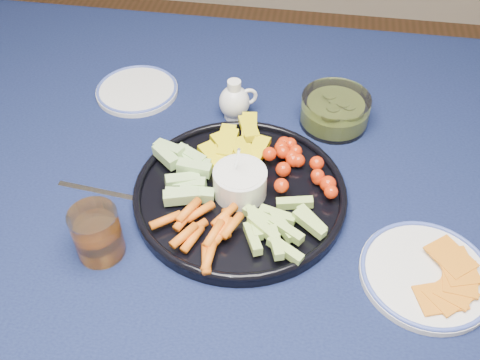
# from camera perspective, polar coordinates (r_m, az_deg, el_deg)

# --- Properties ---
(dining_table) EXTENTS (1.67, 1.07, 0.75)m
(dining_table) POSITION_cam_1_polar(r_m,az_deg,el_deg) (1.06, -0.13, -1.87)
(dining_table) COLOR #492618
(dining_table) RESTS_ON ground
(crudite_platter) EXTENTS (0.37, 0.37, 0.12)m
(crudite_platter) POSITION_cam_1_polar(r_m,az_deg,el_deg) (0.92, -0.17, -1.10)
(crudite_platter) COLOR black
(crudite_platter) RESTS_ON dining_table
(creamer_pitcher) EXTENTS (0.08, 0.06, 0.09)m
(creamer_pitcher) POSITION_cam_1_polar(r_m,az_deg,el_deg) (1.08, -0.56, 8.37)
(creamer_pitcher) COLOR white
(creamer_pitcher) RESTS_ON dining_table
(pickle_bowl) EXTENTS (0.14, 0.14, 0.06)m
(pickle_bowl) POSITION_cam_1_polar(r_m,az_deg,el_deg) (1.09, 10.06, 7.20)
(pickle_bowl) COLOR silver
(pickle_bowl) RESTS_ON dining_table
(cheese_plate) EXTENTS (0.20, 0.20, 0.02)m
(cheese_plate) POSITION_cam_1_polar(r_m,az_deg,el_deg) (0.88, 19.30, -9.33)
(cheese_plate) COLOR silver
(cheese_plate) RESTS_ON dining_table
(juice_tumbler) EXTENTS (0.08, 0.08, 0.09)m
(juice_tumbler) POSITION_cam_1_polar(r_m,az_deg,el_deg) (0.86, -14.92, -5.76)
(juice_tumbler) COLOR silver
(juice_tumbler) RESTS_ON dining_table
(fork_left) EXTENTS (0.19, 0.04, 0.00)m
(fork_left) POSITION_cam_1_polar(r_m,az_deg,el_deg) (0.97, -13.17, -1.60)
(fork_left) COLOR white
(fork_left) RESTS_ON dining_table
(fork_right) EXTENTS (0.15, 0.05, 0.00)m
(fork_right) POSITION_cam_1_polar(r_m,az_deg,el_deg) (0.87, 19.65, -10.73)
(fork_right) COLOR white
(fork_right) RESTS_ON dining_table
(side_plate_extra) EXTENTS (0.17, 0.17, 0.01)m
(side_plate_extra) POSITION_cam_1_polar(r_m,az_deg,el_deg) (1.18, -10.93, 9.42)
(side_plate_extra) COLOR silver
(side_plate_extra) RESTS_ON dining_table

